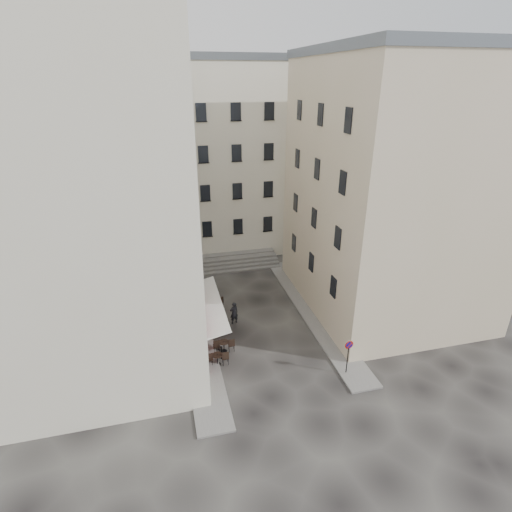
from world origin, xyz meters
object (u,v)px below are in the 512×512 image
object	(u,v)px
bistro_table_a	(217,358)
bistro_table_b	(224,345)
pedestrian	(234,313)
no_parking_sign	(348,351)

from	to	relation	value
bistro_table_a	bistro_table_b	world-z (taller)	bistro_table_a
bistro_table_b	pedestrian	bearing A→B (deg)	67.32
no_parking_sign	pedestrian	xyz separation A→B (m)	(-5.59, 7.15, -0.85)
bistro_table_b	no_parking_sign	bearing A→B (deg)	-30.10
no_parking_sign	bistro_table_a	distance (m)	8.12
bistro_table_a	bistro_table_b	bearing A→B (deg)	62.83
bistro_table_a	pedestrian	world-z (taller)	pedestrian
no_parking_sign	pedestrian	size ratio (longest dim) A/B	1.39
no_parking_sign	pedestrian	distance (m)	9.12
bistro_table_b	pedestrian	xyz separation A→B (m)	(1.32, 3.15, 0.38)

